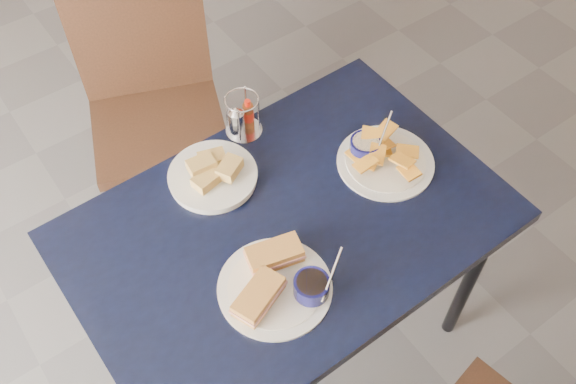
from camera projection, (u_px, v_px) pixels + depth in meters
ground at (264, 317)px, 2.38m from camera, size 6.00×6.00×0.00m
dining_table at (288, 236)px, 1.79m from camera, size 1.17×0.79×0.75m
chair_far at (143, 96)px, 2.28m from camera, size 0.59×0.59×0.98m
sandwich_plate at (278, 282)px, 1.59m from camera, size 0.31×0.29×0.12m
plantain_plate at (379, 156)px, 1.84m from camera, size 0.28×0.28×0.12m
bread_basket at (213, 174)px, 1.80m from camera, size 0.25×0.25×0.07m
condiment_caddy at (241, 118)px, 1.88m from camera, size 0.11×0.11×0.14m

